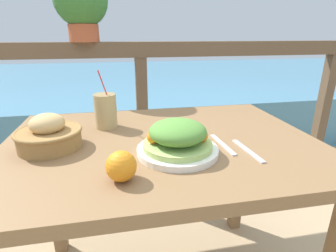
% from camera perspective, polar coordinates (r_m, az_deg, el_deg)
% --- Properties ---
extents(patio_table, '(1.13, 0.82, 0.76)m').
position_cam_1_polar(patio_table, '(1.01, -1.30, -8.35)').
color(patio_table, olive).
rests_on(patio_table, ground_plane).
extents(railing_fence, '(2.80, 0.08, 1.08)m').
position_cam_1_polar(railing_fence, '(1.69, -5.82, 8.54)').
color(railing_fence, brown).
rests_on(railing_fence, ground_plane).
extents(sea_backdrop, '(12.00, 4.00, 0.51)m').
position_cam_1_polar(sea_backdrop, '(4.24, -8.81, 7.47)').
color(sea_backdrop, teal).
rests_on(sea_backdrop, ground_plane).
extents(salad_plate, '(0.26, 0.26, 0.11)m').
position_cam_1_polar(salad_plate, '(0.84, 2.11, -2.97)').
color(salad_plate, white).
rests_on(salad_plate, patio_table).
extents(drink_glass, '(0.09, 0.09, 0.24)m').
position_cam_1_polar(drink_glass, '(1.10, -13.42, 3.20)').
color(drink_glass, tan).
rests_on(drink_glass, patio_table).
extents(bread_basket, '(0.22, 0.22, 0.12)m').
position_cam_1_polar(bread_basket, '(0.97, -24.43, -1.64)').
color(bread_basket, olive).
rests_on(bread_basket, patio_table).
extents(potted_plant, '(0.29, 0.29, 0.37)m').
position_cam_1_polar(potted_plant, '(1.66, -18.42, 24.07)').
color(potted_plant, '#A34C2D').
rests_on(potted_plant, railing_fence).
extents(fork, '(0.03, 0.18, 0.00)m').
position_cam_1_polar(fork, '(0.93, 11.79, -3.94)').
color(fork, silver).
rests_on(fork, patio_table).
extents(knife, '(0.03, 0.18, 0.00)m').
position_cam_1_polar(knife, '(0.91, 16.95, -5.13)').
color(knife, silver).
rests_on(knife, patio_table).
extents(orange_near_basket, '(0.08, 0.08, 0.08)m').
position_cam_1_polar(orange_near_basket, '(0.70, -10.15, -8.61)').
color(orange_near_basket, orange).
rests_on(orange_near_basket, patio_table).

